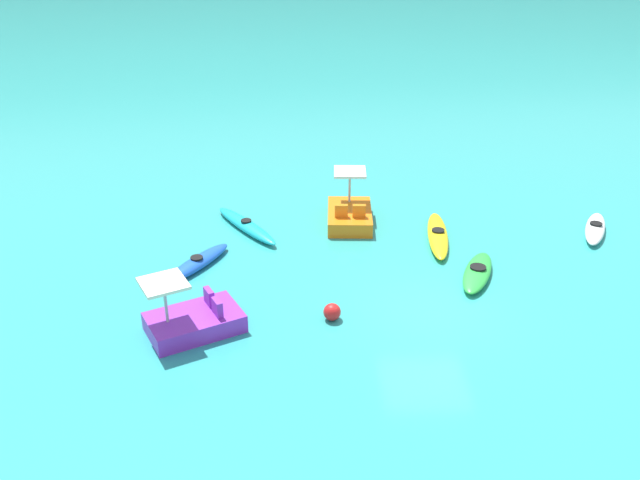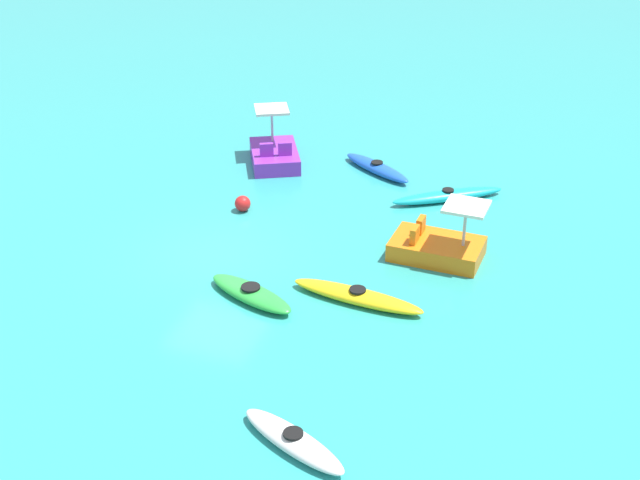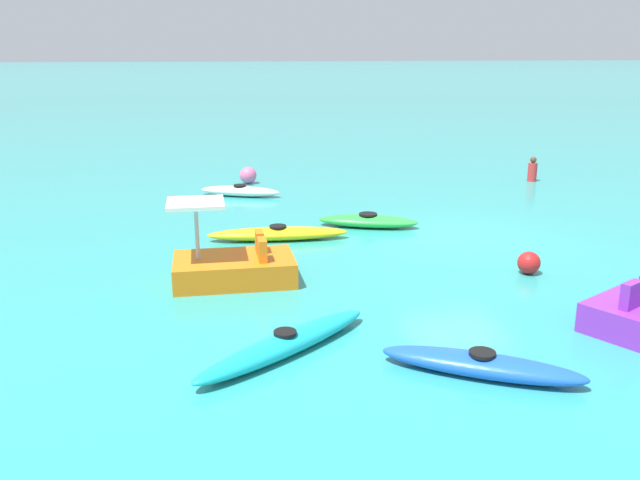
% 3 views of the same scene
% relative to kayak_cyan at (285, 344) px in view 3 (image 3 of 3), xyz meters
% --- Properties ---
extents(ground_plane, '(600.00, 600.00, 0.00)m').
position_rel_kayak_cyan_xyz_m(ground_plane, '(5.35, -5.35, -0.16)').
color(ground_plane, teal).
extents(kayak_cyan, '(2.47, 3.26, 0.37)m').
position_rel_kayak_cyan_xyz_m(kayak_cyan, '(0.00, 0.00, 0.00)').
color(kayak_cyan, '#19B7C6').
rests_on(kayak_cyan, ground_plane).
extents(kayak_blue, '(2.09, 2.77, 0.37)m').
position_rel_kayak_cyan_xyz_m(kayak_blue, '(-1.36, -2.60, 0.00)').
color(kayak_blue, blue).
rests_on(kayak_blue, ground_plane).
extents(kayak_white, '(1.69, 2.64, 0.37)m').
position_rel_kayak_cyan_xyz_m(kayak_white, '(11.82, -0.69, 0.00)').
color(kayak_white, white).
rests_on(kayak_white, ground_plane).
extents(kayak_green, '(1.71, 2.71, 0.37)m').
position_rel_kayak_cyan_xyz_m(kayak_green, '(7.11, -3.52, 0.00)').
color(kayak_green, green).
rests_on(kayak_green, ground_plane).
extents(kayak_yellow, '(1.08, 3.50, 0.37)m').
position_rel_kayak_cyan_xyz_m(kayak_yellow, '(6.39, -0.99, 0.00)').
color(kayak_yellow, yellow).
rests_on(kayak_yellow, ground_plane).
extents(pedal_boat_orange, '(1.63, 2.52, 1.68)m').
position_rel_kayak_cyan_xyz_m(pedal_boat_orange, '(3.56, 0.41, 0.17)').
color(pedal_boat_orange, orange).
rests_on(pedal_boat_orange, ground_plane).
extents(buoy_red, '(0.48, 0.48, 0.48)m').
position_rel_kayak_cyan_xyz_m(buoy_red, '(2.63, -5.64, 0.08)').
color(buoy_red, red).
rests_on(buoy_red, ground_plane).
extents(buoy_pink, '(0.59, 0.59, 0.59)m').
position_rel_kayak_cyan_xyz_m(buoy_pink, '(13.86, -1.22, 0.13)').
color(buoy_pink, pink).
rests_on(buoy_pink, ground_plane).
extents(person_near_shore, '(0.45, 0.45, 0.88)m').
position_rel_kayak_cyan_xyz_m(person_near_shore, '(12.00, -11.17, 0.22)').
color(person_near_shore, red).
rests_on(person_near_shore, ground_plane).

